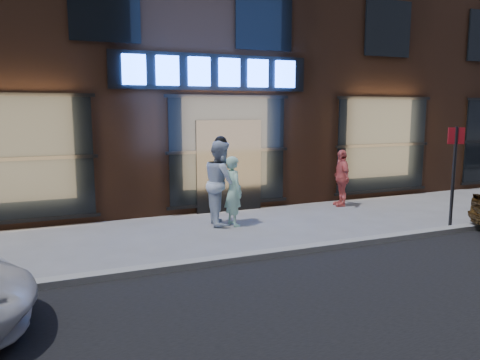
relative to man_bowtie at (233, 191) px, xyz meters
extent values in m
plane|color=slate|center=(0.48, -2.44, -0.81)|extent=(90.00, 90.00, 0.00)
cube|color=gray|center=(0.48, -2.44, -0.75)|extent=(60.00, 0.25, 0.12)
cube|color=#54301E|center=(0.48, 5.56, 4.19)|extent=(30.00, 8.00, 10.00)
cube|color=black|center=(0.08, 1.51, 2.79)|extent=(5.20, 0.06, 0.90)
cube|color=black|center=(0.48, 1.48, 0.39)|extent=(1.80, 0.10, 2.40)
cube|color=#FFBF72|center=(-4.52, 1.54, 0.79)|extent=(3.00, 0.04, 2.60)
cube|color=black|center=(-4.52, 1.50, 0.79)|extent=(3.20, 0.06, 2.80)
cube|color=#FFBF72|center=(0.48, 1.54, 0.79)|extent=(3.00, 0.04, 2.60)
cube|color=black|center=(0.48, 1.50, 0.79)|extent=(3.20, 0.06, 2.80)
cube|color=#FFBF72|center=(5.48, 1.54, 0.79)|extent=(3.00, 0.04, 2.60)
cube|color=black|center=(5.48, 1.50, 0.79)|extent=(3.20, 0.06, 2.80)
cube|color=black|center=(-2.52, 1.50, 4.19)|extent=(1.60, 0.06, 1.60)
cube|color=black|center=(1.48, 1.50, 4.19)|extent=(1.60, 0.06, 1.60)
cube|color=black|center=(5.48, 1.50, 4.19)|extent=(1.60, 0.06, 1.60)
cube|color=#2659FF|center=(-1.92, 1.44, 2.79)|extent=(0.55, 0.12, 0.70)
cube|color=#2659FF|center=(-1.12, 1.44, 2.79)|extent=(0.55, 0.12, 0.70)
cube|color=#2659FF|center=(-0.32, 1.44, 2.79)|extent=(0.55, 0.12, 0.70)
cube|color=#2659FF|center=(0.48, 1.44, 2.79)|extent=(0.55, 0.12, 0.70)
cube|color=#2659FF|center=(1.28, 1.44, 2.79)|extent=(0.55, 0.12, 0.70)
cube|color=#2659FF|center=(2.08, 1.44, 2.79)|extent=(0.55, 0.12, 0.70)
imported|color=#AADFC6|center=(0.00, 0.00, 0.00)|extent=(0.47, 0.64, 1.62)
imported|color=white|center=(-0.21, 0.24, 0.18)|extent=(0.89, 1.06, 1.98)
imported|color=#EB6660|center=(3.60, 0.89, -0.02)|extent=(0.60, 0.99, 1.57)
cylinder|color=#262628|center=(4.47, -2.14, 0.34)|extent=(0.07, 0.07, 2.30)
cube|color=#B0141E|center=(4.47, -2.14, 1.29)|extent=(0.35, 0.17, 0.37)
camera|label=1|loc=(-3.95, -9.86, 1.90)|focal=35.00mm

